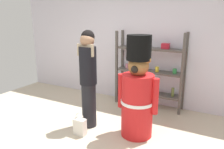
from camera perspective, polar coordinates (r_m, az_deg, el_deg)
ground_plane at (r=3.54m, az=-7.88°, el=-17.93°), size 6.40×6.40×0.00m
back_wall at (r=4.96m, az=6.73°, el=7.65°), size 6.40×0.12×2.60m
merchandise_shelf at (r=4.72m, az=9.78°, el=1.04°), size 1.47×0.35×1.63m
teddy_bear_guard at (r=3.50m, az=6.74°, el=-4.93°), size 0.69×0.53×1.66m
person_shopper at (r=3.73m, az=-6.28°, el=-0.34°), size 0.31×0.30×1.71m
shopping_bag at (r=3.73m, az=-8.44°, el=-13.42°), size 0.20×0.12×0.40m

